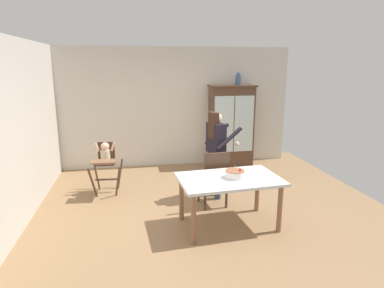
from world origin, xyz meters
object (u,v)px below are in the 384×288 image
at_px(birthday_cake, 235,174).
at_px(high_chair_with_toddler, 106,158).
at_px(china_cabinet, 231,125).
at_px(dining_table, 229,184).
at_px(dining_chair_far_side, 215,175).
at_px(adult_person, 216,144).
at_px(ceramic_vase, 238,80).

bearing_deg(birthday_cake, high_chair_with_toddler, 139.37).
relative_size(china_cabinet, dining_table, 1.25).
relative_size(china_cabinet, high_chair_with_toddler, 1.96).
height_order(china_cabinet, dining_chair_far_side, china_cabinet).
relative_size(high_chair_with_toddler, birthday_cake, 3.39).
xyz_separation_m(china_cabinet, birthday_cake, (-0.84, -2.91, -0.14)).
distance_m(high_chair_with_toddler, birthday_cake, 2.52).
bearing_deg(birthday_cake, china_cabinet, 73.86).
bearing_deg(high_chair_with_toddler, adult_person, -13.04).
height_order(china_cabinet, high_chair_with_toddler, china_cabinet).
bearing_deg(dining_table, high_chair_with_toddler, 138.21).
distance_m(adult_person, dining_chair_far_side, 0.60).
bearing_deg(high_chair_with_toddler, dining_table, -38.29).
xyz_separation_m(ceramic_vase, adult_person, (-0.98, -1.84, -1.01)).
xyz_separation_m(china_cabinet, adult_person, (-0.84, -1.84, 0.03)).
bearing_deg(china_cabinet, adult_person, -114.43).
bearing_deg(dining_chair_far_side, ceramic_vase, -121.15).
xyz_separation_m(china_cabinet, ceramic_vase, (0.14, 0.00, 1.04)).
distance_m(birthday_cake, dining_chair_far_side, 0.71).
bearing_deg(adult_person, dining_chair_far_side, 145.83).
bearing_deg(dining_chair_far_side, adult_person, -112.70).
distance_m(ceramic_vase, adult_person, 2.32).
bearing_deg(adult_person, dining_table, 159.04).
distance_m(adult_person, dining_table, 1.12).
xyz_separation_m(ceramic_vase, high_chair_with_toddler, (-2.89, -1.28, -1.33)).
relative_size(dining_table, dining_chair_far_side, 1.55).
bearing_deg(dining_table, adult_person, 85.53).
distance_m(ceramic_vase, dining_table, 3.38).
distance_m(china_cabinet, high_chair_with_toddler, 3.05).
xyz_separation_m(adult_person, dining_table, (-0.08, -1.07, -0.33)).
relative_size(ceramic_vase, dining_chair_far_side, 0.28).
bearing_deg(adult_person, high_chair_with_toddler, 56.98).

